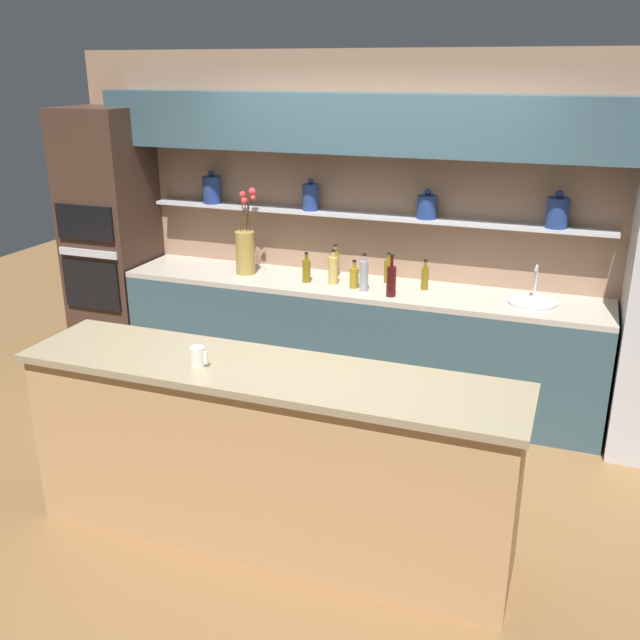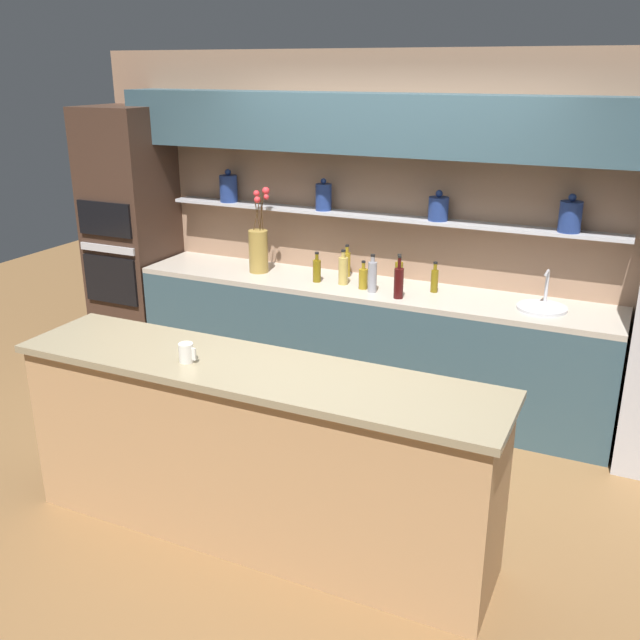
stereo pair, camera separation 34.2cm
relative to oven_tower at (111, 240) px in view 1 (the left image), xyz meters
The scene contains 16 objects.
ground_plane 2.82m from the oven_tower, 28.42° to the right, with size 12.00×12.00×0.00m, color brown.
back_wall_unit 2.35m from the oven_tower, ahead, with size 5.20×0.44×2.60m.
back_counter_unit 2.27m from the oven_tower, ahead, with size 3.69×0.62×0.92m.
island_counter 3.01m from the oven_tower, 39.44° to the right, with size 2.67×0.61×1.02m.
oven_tower is the anchor object (origin of this frame).
flower_vase 1.26m from the oven_tower, ahead, with size 0.17×0.17×0.67m.
sink_fixture 3.46m from the oven_tower, ahead, with size 0.34×0.34×0.25m.
bottle_oil_0 2.19m from the oven_tower, ahead, with size 0.07×0.07×0.21m.
bottle_wine_1 2.50m from the oven_tower, ahead, with size 0.07×0.07×0.31m.
bottle_spirit_2 2.28m from the oven_tower, ahead, with size 0.06×0.06×0.28m.
bottle_spirit_3 2.00m from the oven_tower, ahead, with size 0.07×0.07×0.27m.
bottle_oil_4 1.80m from the oven_tower, ahead, with size 0.06×0.06×0.23m.
bottle_oil_5 1.95m from the oven_tower, ahead, with size 0.05×0.05×0.25m.
bottle_oil_6 2.39m from the oven_tower, ahead, with size 0.06×0.06×0.23m.
bottle_oil_7 2.68m from the oven_tower, ahead, with size 0.05×0.05×0.23m.
coffee_mug 2.77m from the oven_tower, 45.30° to the right, with size 0.10×0.08×0.10m.
Camera 1 is at (1.43, -3.68, 2.48)m, focal length 40.00 mm.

